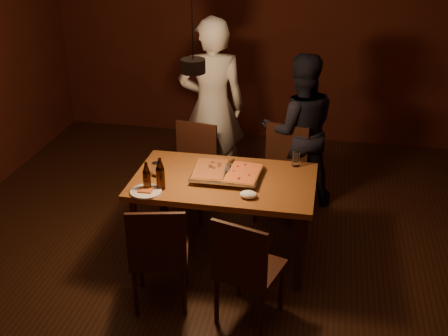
% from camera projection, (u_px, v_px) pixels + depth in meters
% --- Properties ---
extents(room_shell, '(6.00, 6.00, 6.00)m').
position_uv_depth(room_shell, '(194.00, 112.00, 4.20)').
color(room_shell, '#341B0E').
rests_on(room_shell, ground).
extents(dining_table, '(1.50, 0.90, 0.75)m').
position_uv_depth(dining_table, '(224.00, 187.00, 4.66)').
color(dining_table, '#9A5827').
rests_on(dining_table, floor).
extents(chair_far_left, '(0.48, 0.48, 0.49)m').
position_uv_depth(chair_far_left, '(193.00, 161.00, 5.44)').
color(chair_far_left, '#38190F').
rests_on(chair_far_left, floor).
extents(chair_far_right, '(0.49, 0.49, 0.49)m').
position_uv_depth(chair_far_right, '(283.00, 163.00, 5.40)').
color(chair_far_right, '#38190F').
rests_on(chair_far_right, floor).
extents(chair_near_left, '(0.50, 0.50, 0.49)m').
position_uv_depth(chair_near_left, '(159.00, 248.00, 4.10)').
color(chair_near_left, '#38190F').
rests_on(chair_near_left, floor).
extents(chair_near_right, '(0.52, 0.52, 0.49)m').
position_uv_depth(chair_near_right, '(245.00, 263.00, 3.93)').
color(chair_near_right, '#38190F').
rests_on(chair_near_right, floor).
extents(pizza_tray, '(0.57, 0.47, 0.05)m').
position_uv_depth(pizza_tray, '(227.00, 174.00, 4.65)').
color(pizza_tray, silver).
rests_on(pizza_tray, dining_table).
extents(pizza_meat, '(0.28, 0.42, 0.02)m').
position_uv_depth(pizza_meat, '(210.00, 169.00, 4.66)').
color(pizza_meat, maroon).
rests_on(pizza_meat, pizza_tray).
extents(pizza_cheese, '(0.29, 0.43, 0.02)m').
position_uv_depth(pizza_cheese, '(243.00, 173.00, 4.60)').
color(pizza_cheese, gold).
rests_on(pizza_cheese, pizza_tray).
extents(spatula, '(0.13, 0.25, 0.04)m').
position_uv_depth(spatula, '(227.00, 169.00, 4.66)').
color(spatula, silver).
rests_on(spatula, pizza_tray).
extents(beer_bottle_a, '(0.06, 0.06, 0.24)m').
position_uv_depth(beer_bottle_a, '(147.00, 176.00, 4.41)').
color(beer_bottle_a, black).
rests_on(beer_bottle_a, dining_table).
extents(beer_bottle_b, '(0.07, 0.07, 0.27)m').
position_uv_depth(beer_bottle_b, '(160.00, 174.00, 4.42)').
color(beer_bottle_b, black).
rests_on(beer_bottle_b, dining_table).
extents(water_glass_left, '(0.08, 0.08, 0.12)m').
position_uv_depth(water_glass_left, '(157.00, 169.00, 4.65)').
color(water_glass_left, silver).
rests_on(water_glass_left, dining_table).
extents(water_glass_right, '(0.07, 0.07, 0.14)m').
position_uv_depth(water_glass_right, '(296.00, 159.00, 4.83)').
color(water_glass_right, silver).
rests_on(water_glass_right, dining_table).
extents(plate_slice, '(0.25, 0.25, 0.03)m').
position_uv_depth(plate_slice, '(146.00, 191.00, 4.42)').
color(plate_slice, white).
rests_on(plate_slice, dining_table).
extents(napkin, '(0.14, 0.10, 0.06)m').
position_uv_depth(napkin, '(248.00, 195.00, 4.33)').
color(napkin, white).
rests_on(napkin, dining_table).
extents(diner_white, '(0.75, 0.58, 1.84)m').
position_uv_depth(diner_white, '(212.00, 107.00, 5.71)').
color(diner_white, silver).
rests_on(diner_white, floor).
extents(diner_dark, '(0.87, 0.75, 1.55)m').
position_uv_depth(diner_dark, '(299.00, 130.00, 5.53)').
color(diner_dark, black).
rests_on(diner_dark, floor).
extents(pendant_lamp, '(0.18, 0.18, 1.10)m').
position_uv_depth(pendant_lamp, '(193.00, 65.00, 4.04)').
color(pendant_lamp, black).
rests_on(pendant_lamp, ceiling).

